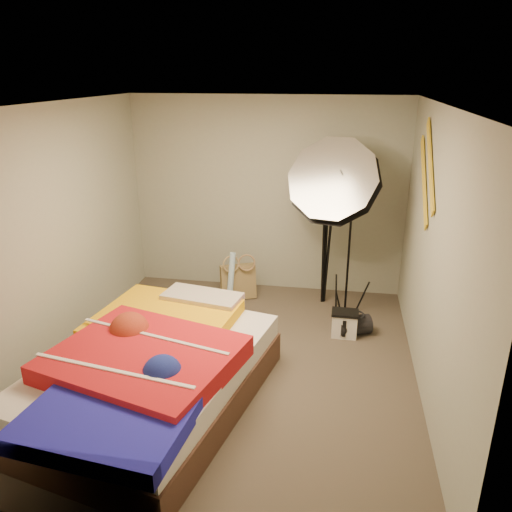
% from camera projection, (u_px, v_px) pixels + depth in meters
% --- Properties ---
extents(floor, '(4.00, 4.00, 0.00)m').
position_uv_depth(floor, '(236.00, 365.00, 4.99)').
color(floor, brown).
rests_on(floor, ground).
extents(ceiling, '(4.00, 4.00, 0.00)m').
position_uv_depth(ceiling, '(232.00, 105.00, 4.12)').
color(ceiling, silver).
rests_on(ceiling, wall_back).
extents(wall_back, '(3.50, 0.00, 3.50)m').
position_uv_depth(wall_back, '(267.00, 196.00, 6.40)').
color(wall_back, '#9CA190').
rests_on(wall_back, floor).
extents(wall_front, '(3.50, 0.00, 3.50)m').
position_uv_depth(wall_front, '(157.00, 368.00, 2.70)').
color(wall_front, '#9CA190').
rests_on(wall_front, floor).
extents(wall_left, '(0.00, 4.00, 4.00)m').
position_uv_depth(wall_left, '(58.00, 237.00, 4.83)').
color(wall_left, '#9CA190').
rests_on(wall_left, floor).
extents(wall_right, '(0.00, 4.00, 4.00)m').
position_uv_depth(wall_right, '(434.00, 259.00, 4.27)').
color(wall_right, '#9CA190').
rests_on(wall_right, floor).
extents(tote_bag, '(0.48, 0.35, 0.46)m').
position_uv_depth(tote_bag, '(238.00, 282.00, 6.39)').
color(tote_bag, '#9B8456').
rests_on(tote_bag, floor).
extents(wrapping_roll, '(0.13, 0.20, 0.65)m').
position_uv_depth(wrapping_roll, '(231.00, 278.00, 6.25)').
color(wrapping_roll, '#64ACE3').
rests_on(wrapping_roll, floor).
extents(camera_case, '(0.27, 0.20, 0.27)m').
position_uv_depth(camera_case, '(344.00, 325.00, 5.50)').
color(camera_case, white).
rests_on(camera_case, floor).
extents(duffel_bag, '(0.42, 0.34, 0.22)m').
position_uv_depth(duffel_bag, '(354.00, 325.00, 5.53)').
color(duffel_bag, black).
rests_on(duffel_bag, floor).
extents(wall_stripe_upper, '(0.02, 0.91, 0.78)m').
position_uv_depth(wall_stripe_upper, '(430.00, 165.00, 4.59)').
color(wall_stripe_upper, gold).
rests_on(wall_stripe_upper, wall_right).
extents(wall_stripe_lower, '(0.02, 0.91, 0.78)m').
position_uv_depth(wall_stripe_lower, '(424.00, 181.00, 4.89)').
color(wall_stripe_lower, gold).
rests_on(wall_stripe_lower, wall_right).
extents(bed, '(2.00, 2.63, 0.66)m').
position_uv_depth(bed, '(152.00, 372.00, 4.28)').
color(bed, '#4F3226').
rests_on(bed, floor).
extents(photo_umbrella, '(1.39, 1.10, 2.21)m').
position_uv_depth(photo_umbrella, '(335.00, 183.00, 5.55)').
color(photo_umbrella, black).
rests_on(photo_umbrella, floor).
extents(camera_tripod, '(0.07, 0.07, 1.29)m').
position_uv_depth(camera_tripod, '(325.00, 246.00, 6.11)').
color(camera_tripod, black).
rests_on(camera_tripod, floor).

